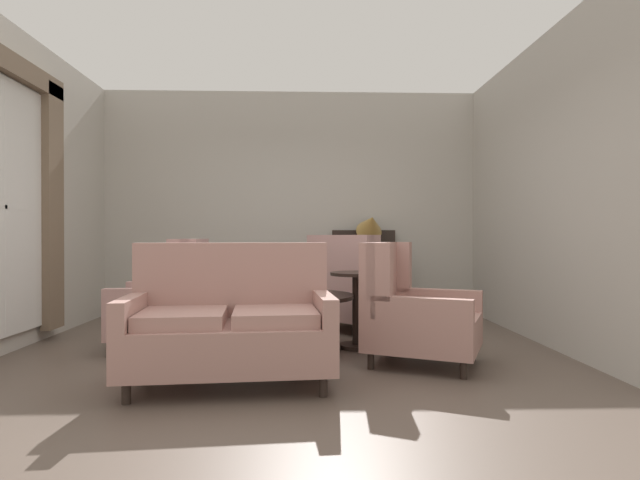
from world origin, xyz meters
TOP-DOWN VIEW (x-y plane):
  - ground at (0.00, 0.00)m, footprint 7.67×7.67m
  - wall_back at (0.00, 2.74)m, footprint 5.38×0.08m
  - wall_left at (-2.61, 0.82)m, footprint 0.08×3.84m
  - wall_right at (2.61, 0.82)m, footprint 0.08×3.84m
  - baseboard_back at (0.00, 2.69)m, footprint 5.22×0.03m
  - window_with_curtains at (-2.51, 0.31)m, footprint 0.12×1.87m
  - coffee_table at (0.17, 0.47)m, footprint 0.97×0.97m
  - porcelain_vase at (0.16, 0.42)m, footprint 0.16×0.16m
  - settee at (-0.37, -0.63)m, footprint 1.55×0.90m
  - armchair_back_corner at (0.73, 1.43)m, footprint 1.17×1.17m
  - armchair_near_sideboard at (1.11, -0.07)m, footprint 1.14×1.09m
  - armchair_far_left at (-1.13, 0.59)m, footprint 0.86×0.83m
  - side_table at (0.68, 0.54)m, footprint 0.50×0.50m
  - sideboard at (1.01, 2.45)m, footprint 0.88×0.41m
  - gramophone at (1.06, 2.35)m, footprint 0.37×0.48m

SIDE VIEW (x-z plane):
  - ground at x=0.00m, z-range 0.00..0.00m
  - baseboard_back at x=0.00m, z-range 0.00..0.12m
  - settee at x=-0.37m, z-range -0.09..0.95m
  - armchair_near_sideboard at x=1.11m, z-range -0.09..0.95m
  - armchair_far_left at x=-1.13m, z-range -0.09..0.98m
  - side_table at x=0.68m, z-range 0.07..0.81m
  - coffee_table at x=0.17m, z-range 0.18..0.71m
  - armchair_back_corner at x=0.73m, z-range -0.09..1.01m
  - sideboard at x=1.01m, z-range -0.05..1.12m
  - porcelain_vase at x=0.16m, z-range 0.50..0.88m
  - gramophone at x=1.06m, z-range 0.94..1.48m
  - window_with_curtains at x=-2.51m, z-range 0.19..2.84m
  - wall_back at x=0.00m, z-range 0.00..3.11m
  - wall_left at x=-2.61m, z-range 0.00..3.11m
  - wall_right at x=2.61m, z-range 0.00..3.11m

